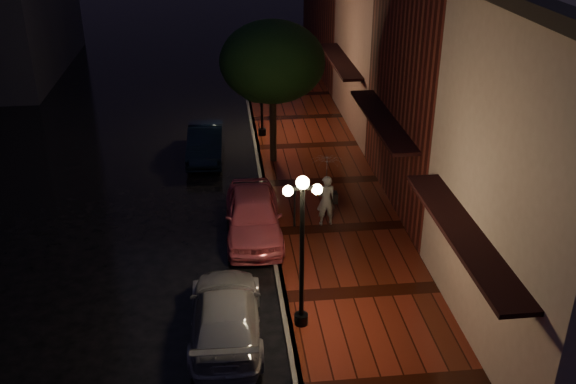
# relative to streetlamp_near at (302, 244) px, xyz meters

# --- Properties ---
(ground) EXTENTS (120.00, 120.00, 0.00)m
(ground) POSITION_rel_streetlamp_near_xyz_m (-0.35, 5.00, -2.60)
(ground) COLOR black
(ground) RESTS_ON ground
(sidewalk) EXTENTS (4.50, 60.00, 0.15)m
(sidewalk) POSITION_rel_streetlamp_near_xyz_m (1.90, 5.00, -2.53)
(sidewalk) COLOR #41150B
(sidewalk) RESTS_ON ground
(curb) EXTENTS (0.25, 60.00, 0.15)m
(curb) POSITION_rel_streetlamp_near_xyz_m (-0.35, 5.00, -2.53)
(curb) COLOR #595451
(curb) RESTS_ON ground
(storefront_mid) EXTENTS (5.00, 8.00, 11.00)m
(storefront_mid) POSITION_rel_streetlamp_near_xyz_m (6.65, 7.00, 2.90)
(storefront_mid) COLOR #511914
(storefront_mid) RESTS_ON ground
(storefront_far) EXTENTS (5.00, 8.00, 9.00)m
(storefront_far) POSITION_rel_streetlamp_near_xyz_m (6.65, 15.00, 1.90)
(storefront_far) COLOR #8C5951
(storefront_far) RESTS_ON ground
(streetlamp_near) EXTENTS (0.96, 0.36, 4.31)m
(streetlamp_near) POSITION_rel_streetlamp_near_xyz_m (0.00, 0.00, 0.00)
(streetlamp_near) COLOR black
(streetlamp_near) RESTS_ON sidewalk
(streetlamp_far) EXTENTS (0.96, 0.36, 4.31)m
(streetlamp_far) POSITION_rel_streetlamp_near_xyz_m (0.00, 14.00, 0.00)
(streetlamp_far) COLOR black
(streetlamp_far) RESTS_ON sidewalk
(street_tree) EXTENTS (4.16, 4.16, 5.80)m
(street_tree) POSITION_rel_streetlamp_near_xyz_m (0.26, 10.99, 1.64)
(street_tree) COLOR black
(street_tree) RESTS_ON sidewalk
(pink_car) EXTENTS (1.88, 4.55, 1.54)m
(pink_car) POSITION_rel_streetlamp_near_xyz_m (-0.95, 5.08, -1.83)
(pink_car) COLOR #E85F70
(pink_car) RESTS_ON ground
(navy_car) EXTENTS (1.63, 4.21, 1.37)m
(navy_car) POSITION_rel_streetlamp_near_xyz_m (-2.55, 11.98, -1.92)
(navy_car) COLOR black
(navy_car) RESTS_ON ground
(silver_car) EXTENTS (1.97, 4.62, 1.33)m
(silver_car) POSITION_rel_streetlamp_near_xyz_m (-1.98, -0.08, -1.94)
(silver_car) COLOR #99989F
(silver_car) RESTS_ON ground
(woman_with_umbrella) EXTENTS (1.04, 1.07, 2.52)m
(woman_with_umbrella) POSITION_rel_streetlamp_near_xyz_m (1.53, 5.33, -0.79)
(woman_with_umbrella) COLOR white
(woman_with_umbrella) RESTS_ON sidewalk
(parking_meter) EXTENTS (0.16, 0.13, 1.44)m
(parking_meter) POSITION_rel_streetlamp_near_xyz_m (0.45, 5.28, -1.58)
(parking_meter) COLOR black
(parking_meter) RESTS_ON sidewalk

